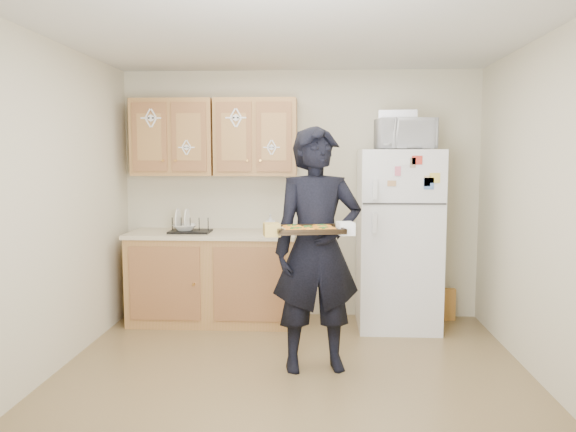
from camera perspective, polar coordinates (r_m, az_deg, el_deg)
The scene contains 24 objects.
floor at distance 4.25m, azimuth 0.33°, elevation -16.52°, with size 3.60×3.60×0.00m, color brown.
ceiling at distance 4.03m, azimuth 0.35°, elevation 18.48°, with size 3.60×3.60×0.00m, color silver.
wall_back at distance 5.74m, azimuth 1.24°, elevation 2.18°, with size 3.60×0.04×2.50m, color beige.
wall_front at distance 2.17m, azimuth -2.05°, elevation -3.98°, with size 3.60×0.04×2.50m, color beige.
wall_left at distance 4.42m, azimuth -23.65°, elevation 0.57°, with size 0.04×3.60×2.50m, color beige.
wall_right at distance 4.26m, azimuth 25.31°, elevation 0.31°, with size 0.04×3.60×2.50m, color beige.
refrigerator at distance 5.46m, azimuth 11.11°, elevation -2.34°, with size 0.75×0.70×1.70m, color white.
base_cabinet at distance 5.63m, azimuth -7.62°, elevation -6.37°, with size 1.60×0.60×0.86m, color olive.
countertop at distance 5.56m, azimuth -7.68°, elevation -1.84°, with size 1.64×0.64×0.04m, color beige.
upper_cab_left at distance 5.73m, azimuth -11.52°, elevation 7.80°, with size 0.80×0.33×0.75m, color olive.
upper_cab_right at distance 5.58m, azimuth -3.27°, elevation 7.97°, with size 0.80×0.33×0.75m, color olive.
cereal_box at distance 5.92m, azimuth 15.65°, elevation -8.62°, with size 0.20×0.07×0.32m, color gold.
person at distance 4.27m, azimuth 2.98°, elevation -3.45°, with size 0.68×0.45×1.86m, color black.
baking_tray at distance 3.95m, azimuth 2.14°, elevation -1.48°, with size 0.47×0.34×0.04m, color black.
pizza_front_left at distance 3.85m, azimuth 0.75°, elevation -1.40°, with size 0.16×0.16×0.02m, color yellow.
pizza_front_right at distance 3.89m, azimuth 3.92°, elevation -1.34°, with size 0.16×0.16×0.02m, color yellow.
pizza_back_left at distance 4.01m, azimuth 0.41°, elevation -1.12°, with size 0.16×0.16×0.02m, color yellow.
pizza_back_right at distance 4.04m, azimuth 3.47°, elevation -1.06°, with size 0.16×0.16×0.02m, color yellow.
pizza_center at distance 3.95m, azimuth 2.14°, elevation -1.23°, with size 0.16×0.16×0.02m, color yellow.
microwave at distance 5.37m, azimuth 11.80°, elevation 8.13°, with size 0.52×0.35×0.29m, color white.
foil_pan at distance 5.40m, azimuth 11.07°, elevation 10.05°, with size 0.35×0.24×0.07m, color silver.
dish_rack at distance 5.55m, azimuth -9.91°, elevation -0.85°, with size 0.39×0.29×0.16m, color black.
bowl at distance 5.57m, azimuth -10.45°, elevation -1.15°, with size 0.24×0.24×0.06m, color silver.
soap_bottle at distance 5.38m, azimuth -1.81°, elevation -0.81°, with size 0.09×0.09×0.19m, color white.
Camera 1 is at (0.20, -3.93, 1.62)m, focal length 35.00 mm.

